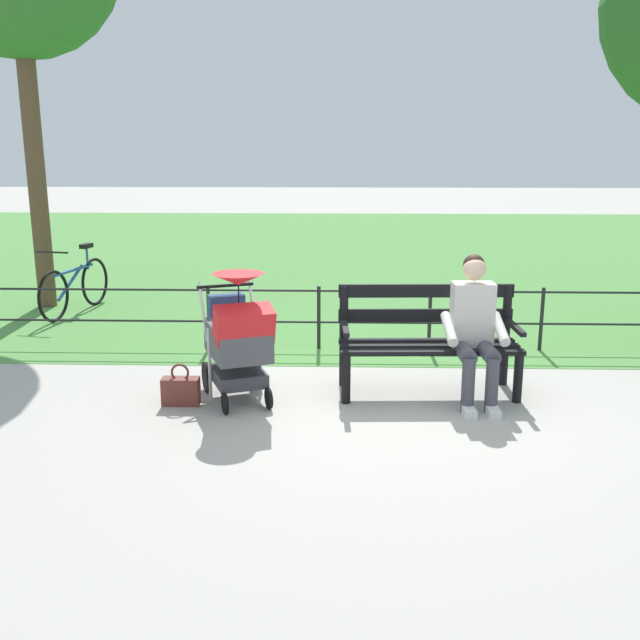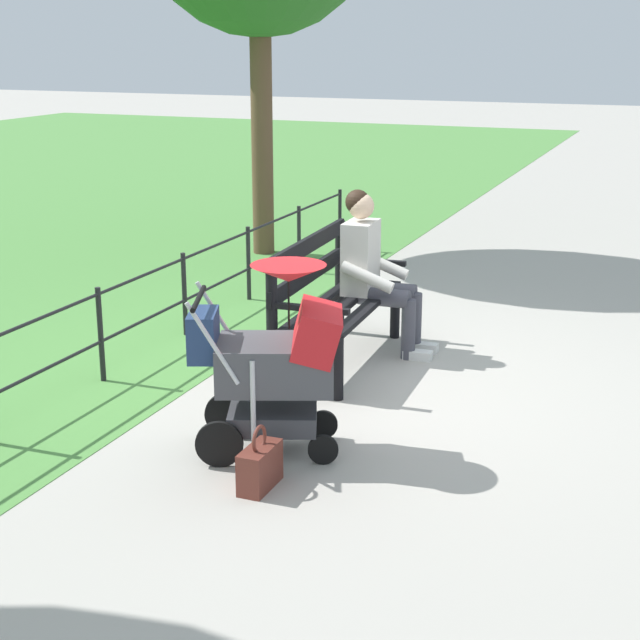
% 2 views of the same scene
% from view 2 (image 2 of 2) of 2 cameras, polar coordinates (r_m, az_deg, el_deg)
% --- Properties ---
extents(ground_plane, '(60.00, 60.00, 0.00)m').
position_cam_2_polar(ground_plane, '(7.07, 0.17, -3.56)').
color(ground_plane, '#ADA89E').
extents(park_bench, '(1.62, 0.67, 0.96)m').
position_cam_2_polar(park_bench, '(7.32, 0.56, 1.48)').
color(park_bench, black).
rests_on(park_bench, ground).
extents(person_on_bench, '(0.55, 0.74, 1.28)m').
position_cam_2_polar(person_on_bench, '(7.55, 3.17, 3.11)').
color(person_on_bench, '#42424C').
rests_on(person_on_bench, ground).
extents(stroller, '(0.78, 1.00, 1.15)m').
position_cam_2_polar(stroller, '(5.71, -2.56, -2.19)').
color(stroller, black).
rests_on(stroller, ground).
extents(handbag, '(0.32, 0.14, 0.37)m').
position_cam_2_polar(handbag, '(5.42, -3.55, -8.55)').
color(handbag, brown).
rests_on(handbag, ground).
extents(park_fence, '(8.47, 0.04, 0.70)m').
position_cam_2_polar(park_fence, '(7.98, -8.36, 1.81)').
color(park_fence, black).
rests_on(park_fence, ground).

